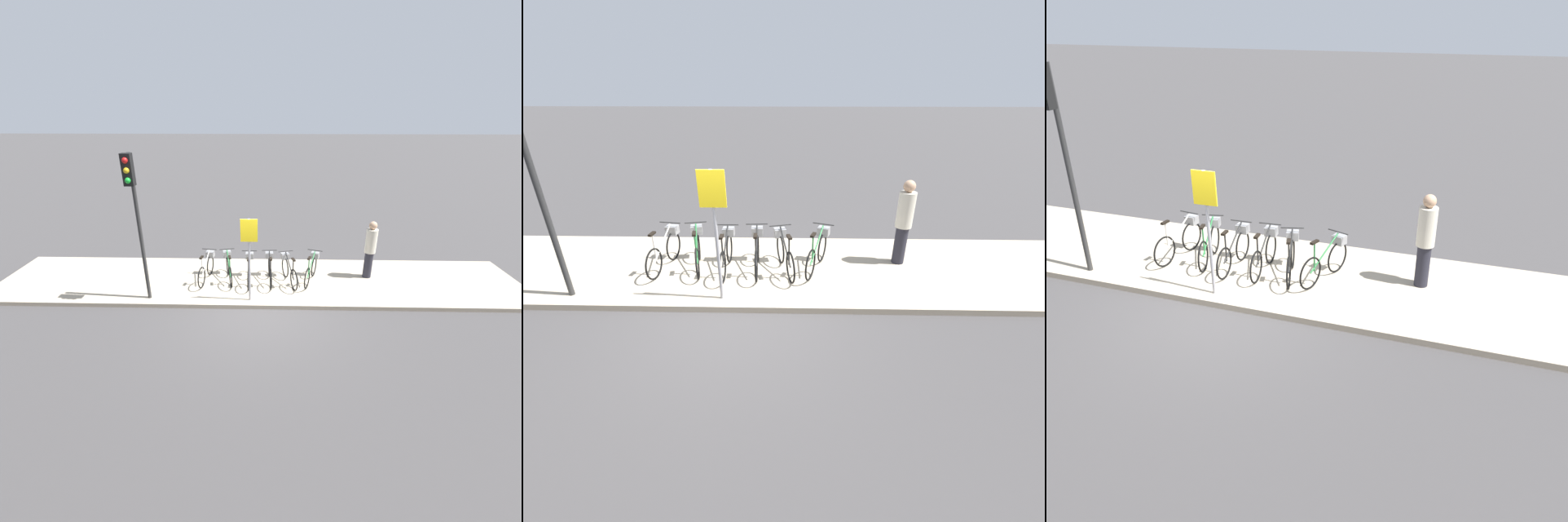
% 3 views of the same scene
% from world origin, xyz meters
% --- Properties ---
extents(ground_plane, '(120.00, 120.00, 0.00)m').
position_xyz_m(ground_plane, '(0.00, 0.00, 0.00)').
color(ground_plane, '#423F3F').
extents(sidewalk, '(15.88, 3.08, 0.12)m').
position_xyz_m(sidewalk, '(0.00, 1.54, 0.06)').
color(sidewalk, '#B7A88E').
rests_on(sidewalk, ground_plane).
extents(parked_bicycle_0, '(0.46, 1.51, 0.93)m').
position_xyz_m(parked_bicycle_0, '(-1.61, 1.52, 0.54)').
color(parked_bicycle_0, black).
rests_on(parked_bicycle_0, sidewalk).
extents(parked_bicycle_1, '(0.50, 1.49, 0.93)m').
position_xyz_m(parked_bicycle_1, '(-0.94, 1.55, 0.54)').
color(parked_bicycle_1, black).
rests_on(parked_bicycle_1, sidewalk).
extents(parked_bicycle_2, '(0.46, 1.52, 0.93)m').
position_xyz_m(parked_bicycle_2, '(-0.31, 1.42, 0.54)').
color(parked_bicycle_2, black).
rests_on(parked_bicycle_2, sidewalk).
extents(parked_bicycle_3, '(0.46, 1.52, 0.93)m').
position_xyz_m(parked_bicycle_3, '(0.32, 1.47, 0.54)').
color(parked_bicycle_3, black).
rests_on(parked_bicycle_3, sidewalk).
extents(parked_bicycle_4, '(0.55, 1.48, 0.93)m').
position_xyz_m(parked_bicycle_4, '(0.88, 1.42, 0.54)').
color(parked_bicycle_4, black).
rests_on(parked_bicycle_4, sidewalk).
extents(parked_bicycle_5, '(0.64, 1.44, 0.93)m').
position_xyz_m(parked_bicycle_5, '(1.59, 1.53, 0.54)').
color(parked_bicycle_5, black).
rests_on(parked_bicycle_5, sidewalk).
extents(pedestrian, '(0.34, 0.34, 1.81)m').
position_xyz_m(pedestrian, '(3.37, 1.82, 1.08)').
color(pedestrian, '#23232D').
rests_on(pedestrian, sidewalk).
extents(traffic_light, '(0.24, 0.40, 3.94)m').
position_xyz_m(traffic_light, '(-3.05, 0.24, 2.93)').
color(traffic_light, '#2D2D2D').
rests_on(traffic_light, sidewalk).
extents(sign_post, '(0.44, 0.07, 2.34)m').
position_xyz_m(sign_post, '(-0.23, 0.29, 1.71)').
color(sign_post, '#99999E').
rests_on(sign_post, sidewalk).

